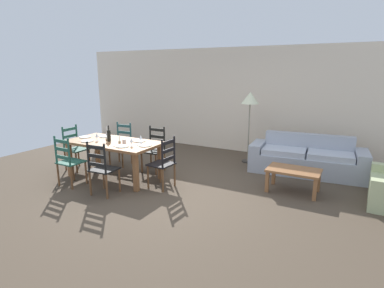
% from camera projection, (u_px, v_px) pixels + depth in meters
% --- Properties ---
extents(ground_plane, '(9.60, 9.60, 0.02)m').
position_uv_depth(ground_plane, '(167.00, 189.00, 5.72)').
color(ground_plane, '#4D3F31').
extents(wall_far, '(9.60, 0.16, 2.70)m').
position_uv_depth(wall_far, '(234.00, 100.00, 8.22)').
color(wall_far, beige).
rests_on(wall_far, ground_plane).
extents(dining_table, '(1.90, 0.96, 0.75)m').
position_uv_depth(dining_table, '(114.00, 146.00, 6.15)').
color(dining_table, '#945D36').
rests_on(dining_table, ground_plane).
extents(dining_chair_near_left, '(0.42, 0.40, 0.96)m').
position_uv_depth(dining_chair_near_left, '(69.00, 161.00, 5.74)').
color(dining_chair_near_left, '#235746').
rests_on(dining_chair_near_left, ground_plane).
extents(dining_chair_near_right, '(0.44, 0.43, 0.96)m').
position_uv_depth(dining_chair_near_right, '(102.00, 169.00, 5.32)').
color(dining_chair_near_right, black).
rests_on(dining_chair_near_right, ground_plane).
extents(dining_chair_far_left, '(0.45, 0.43, 0.96)m').
position_uv_depth(dining_chair_far_left, '(122.00, 144.00, 7.08)').
color(dining_chair_far_left, '#265151').
rests_on(dining_chair_far_left, ground_plane).
extents(dining_chair_far_right, '(0.43, 0.41, 0.96)m').
position_uv_depth(dining_chair_far_right, '(154.00, 149.00, 6.62)').
color(dining_chair_far_right, black).
rests_on(dining_chair_far_right, ground_plane).
extents(dining_chair_head_west, '(0.40, 0.42, 0.96)m').
position_uv_depth(dining_chair_head_west, '(75.00, 148.00, 6.73)').
color(dining_chair_head_west, '#225646').
rests_on(dining_chair_head_west, ground_plane).
extents(dining_chair_head_east, '(0.43, 0.44, 0.96)m').
position_uv_depth(dining_chair_head_east, '(163.00, 163.00, 5.63)').
color(dining_chair_head_east, black).
rests_on(dining_chair_head_east, ground_plane).
extents(dinner_plate_near_left, '(0.24, 0.24, 0.02)m').
position_uv_depth(dinner_plate_near_left, '(87.00, 141.00, 6.12)').
color(dinner_plate_near_left, white).
rests_on(dinner_plate_near_left, dining_table).
extents(fork_near_left, '(0.03, 0.17, 0.01)m').
position_uv_depth(fork_near_left, '(82.00, 140.00, 6.19)').
color(fork_near_left, silver).
rests_on(fork_near_left, dining_table).
extents(dinner_plate_near_right, '(0.24, 0.24, 0.02)m').
position_uv_depth(dinner_plate_near_right, '(122.00, 146.00, 5.70)').
color(dinner_plate_near_right, white).
rests_on(dinner_plate_near_right, dining_table).
extents(fork_near_right, '(0.02, 0.17, 0.01)m').
position_uv_depth(fork_near_right, '(116.00, 146.00, 5.77)').
color(fork_near_right, silver).
rests_on(fork_near_right, dining_table).
extents(dinner_plate_far_left, '(0.24, 0.24, 0.02)m').
position_uv_depth(dinner_plate_far_left, '(105.00, 136.00, 6.55)').
color(dinner_plate_far_left, white).
rests_on(dinner_plate_far_left, dining_table).
extents(fork_far_left, '(0.03, 0.17, 0.01)m').
position_uv_depth(fork_far_left, '(100.00, 136.00, 6.62)').
color(fork_far_left, silver).
rests_on(fork_far_left, dining_table).
extents(dinner_plate_far_right, '(0.24, 0.24, 0.02)m').
position_uv_depth(dinner_plate_far_right, '(139.00, 141.00, 6.13)').
color(dinner_plate_far_right, white).
rests_on(dinner_plate_far_right, dining_table).
extents(fork_far_right, '(0.03, 0.17, 0.01)m').
position_uv_depth(fork_far_right, '(133.00, 140.00, 6.20)').
color(fork_far_right, silver).
rests_on(fork_far_right, dining_table).
extents(dinner_plate_head_west, '(0.24, 0.24, 0.02)m').
position_uv_depth(dinner_plate_head_west, '(85.00, 137.00, 6.49)').
color(dinner_plate_head_west, white).
rests_on(dinner_plate_head_west, dining_table).
extents(fork_head_west, '(0.02, 0.17, 0.01)m').
position_uv_depth(fork_head_west, '(80.00, 137.00, 6.56)').
color(fork_head_west, silver).
rests_on(fork_head_west, dining_table).
extents(dinner_plate_head_east, '(0.24, 0.24, 0.02)m').
position_uv_depth(dinner_plate_head_east, '(145.00, 145.00, 5.76)').
color(dinner_plate_head_east, white).
rests_on(dinner_plate_head_east, dining_table).
extents(fork_head_east, '(0.02, 0.17, 0.01)m').
position_uv_depth(fork_head_east, '(139.00, 145.00, 5.83)').
color(fork_head_east, silver).
rests_on(fork_head_east, dining_table).
extents(wine_bottle, '(0.07, 0.07, 0.32)m').
position_uv_depth(wine_bottle, '(109.00, 135.00, 6.11)').
color(wine_bottle, black).
rests_on(wine_bottle, dining_table).
extents(wine_glass_near_left, '(0.06, 0.06, 0.16)m').
position_uv_depth(wine_glass_near_left, '(97.00, 135.00, 6.14)').
color(wine_glass_near_left, white).
rests_on(wine_glass_near_left, dining_table).
extents(wine_glass_near_right, '(0.06, 0.06, 0.16)m').
position_uv_depth(wine_glass_near_right, '(131.00, 141.00, 5.70)').
color(wine_glass_near_right, white).
rests_on(wine_glass_near_right, dining_table).
extents(wine_glass_far_left, '(0.06, 0.06, 0.16)m').
position_uv_depth(wine_glass_far_left, '(107.00, 133.00, 6.36)').
color(wine_glass_far_left, white).
rests_on(wine_glass_far_left, dining_table).
extents(wine_glass_far_right, '(0.06, 0.06, 0.16)m').
position_uv_depth(wine_glass_far_right, '(141.00, 138.00, 5.95)').
color(wine_glass_far_right, white).
rests_on(wine_glass_far_right, dining_table).
extents(coffee_cup_primary, '(0.07, 0.07, 0.09)m').
position_uv_depth(coffee_cup_primary, '(124.00, 141.00, 5.93)').
color(coffee_cup_primary, beige).
rests_on(coffee_cup_primary, dining_table).
extents(candle_tall, '(0.05, 0.05, 0.27)m').
position_uv_depth(candle_tall, '(107.00, 136.00, 6.21)').
color(candle_tall, '#998C66').
rests_on(candle_tall, dining_table).
extents(candle_short, '(0.05, 0.05, 0.15)m').
position_uv_depth(candle_short, '(120.00, 141.00, 5.99)').
color(candle_short, '#998C66').
rests_on(candle_short, dining_table).
extents(couch, '(2.34, 1.01, 0.80)m').
position_uv_depth(couch, '(306.00, 159.00, 6.51)').
color(couch, '#A2A7B2').
rests_on(couch, ground_plane).
extents(coffee_table, '(0.90, 0.56, 0.42)m').
position_uv_depth(coffee_table, '(294.00, 173.00, 5.48)').
color(coffee_table, '#945D36').
rests_on(coffee_table, ground_plane).
extents(standing_lamp, '(0.40, 0.40, 1.64)m').
position_uv_depth(standing_lamp, '(250.00, 102.00, 7.04)').
color(standing_lamp, '#332D28').
rests_on(standing_lamp, ground_plane).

